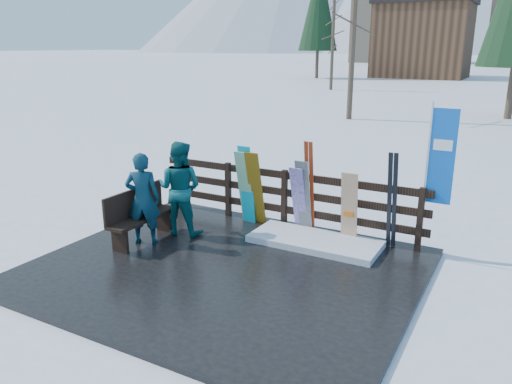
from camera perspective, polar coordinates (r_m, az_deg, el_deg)
The scene contains 16 objects.
ground at distance 8.27m, azimuth -3.54°, elevation -9.04°, with size 700.00×700.00×0.00m, color white.
deck at distance 8.25m, azimuth -3.55°, elevation -8.79°, with size 6.00×5.00×0.08m, color black.
fence at distance 9.81m, azimuth 3.26°, elevation -0.28°, with size 5.60×0.10×1.15m.
snow_patch at distance 9.14m, azimuth 6.74°, elevation -5.61°, with size 2.34×1.00×0.12m, color white.
bench at distance 9.36m, azimuth -13.21°, elevation -2.43°, with size 0.41×1.50×0.97m.
snowboard_0 at distance 9.90m, azimuth -1.08°, elevation 0.79°, with size 0.27×0.03×1.62m, color #05AAC5.
snowboard_1 at distance 9.94m, azimuth -1.27°, elevation 0.53°, with size 0.29×0.03×1.54m, color white.
snowboard_2 at distance 9.82m, azimuth -0.06°, elevation 0.39°, with size 0.29×0.03×1.56m, color #FFA50C.
snowboard_3 at distance 9.45m, azimuth 4.93°, elevation -0.92°, with size 0.27×0.03×1.38m, color white.
snowboard_4 at distance 9.39m, azimuth 5.47°, elevation -0.62°, with size 0.26×0.03×1.49m, color black.
snowboard_5 at distance 9.12m, azimuth 10.60°, elevation -1.81°, with size 0.30×0.03×1.33m, color silver.
ski_pair_a at distance 9.37m, azimuth 6.14°, elevation 0.44°, with size 0.17×0.28×1.81m.
ski_pair_b at distance 8.93m, azimuth 15.28°, elevation -1.02°, with size 0.17×0.33×1.77m.
rental_flag at distance 8.82m, azimuth 20.08°, elevation 3.21°, with size 0.45×0.04×2.60m.
person_front at distance 9.14m, azimuth -12.81°, elevation -0.74°, with size 0.61×0.40×1.68m, color #144F53.
person_back at distance 9.46m, azimuth -8.70°, elevation 0.43°, with size 0.87×0.68×1.79m, color #11575A.
Camera 1 is at (4.04, -6.28, 3.54)m, focal length 35.00 mm.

